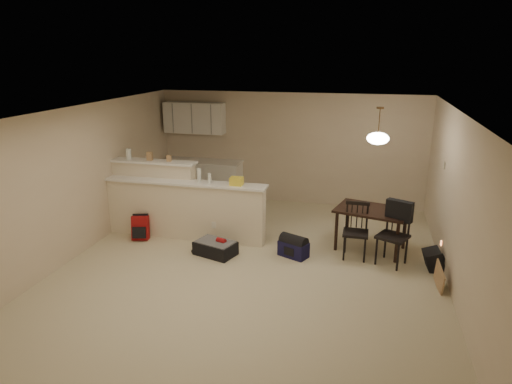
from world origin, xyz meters
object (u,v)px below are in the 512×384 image
(dining_chair_far, at_px, (393,235))
(red_backpack, at_px, (140,228))
(dining_table, at_px, (372,214))
(suitcase, at_px, (215,248))
(pendant_lamp, at_px, (378,138))
(black_daypack, at_px, (434,260))
(dining_chair_near, at_px, (356,231))
(navy_duffel, at_px, (293,249))

(dining_chair_far, distance_m, red_backpack, 4.49)
(dining_table, relative_size, dining_chair_far, 1.32)
(dining_table, bearing_deg, suitcase, -147.00)
(pendant_lamp, bearing_deg, red_backpack, -172.50)
(dining_table, height_order, suitcase, dining_table)
(dining_table, distance_m, suitcase, 2.77)
(dining_table, xyz_separation_m, black_daypack, (1.00, -0.55, -0.50))
(pendant_lamp, height_order, suitcase, pendant_lamp)
(dining_table, relative_size, black_daypack, 3.79)
(red_backpack, height_order, black_daypack, red_backpack)
(dining_chair_near, xyz_separation_m, suitcase, (-2.32, -0.45, -0.36))
(red_backpack, bearing_deg, dining_chair_near, -12.47)
(dining_chair_near, bearing_deg, dining_table, 59.39)
(dining_chair_far, relative_size, navy_duffel, 2.11)
(dining_table, bearing_deg, dining_chair_far, -42.50)
(dining_table, bearing_deg, black_daypack, -14.15)
(dining_chair_far, distance_m, suitcase, 2.96)
(pendant_lamp, xyz_separation_m, suitcase, (-2.57, -0.86, -1.88))
(pendant_lamp, relative_size, dining_chair_near, 0.65)
(navy_duffel, distance_m, black_daypack, 2.26)
(dining_chair_near, bearing_deg, red_backpack, -177.65)
(pendant_lamp, bearing_deg, navy_duffel, -153.97)
(red_backpack, bearing_deg, pendant_lamp, -6.90)
(suitcase, height_order, black_daypack, black_daypack)
(navy_duffel, relative_size, black_daypack, 1.36)
(dining_table, relative_size, navy_duffel, 2.78)
(black_daypack, bearing_deg, pendant_lamp, 56.71)
(dining_chair_near, relative_size, navy_duffel, 1.94)
(suitcase, height_order, navy_duffel, navy_duffel)
(red_backpack, bearing_deg, dining_table, -6.90)
(navy_duffel, height_order, black_daypack, black_daypack)
(dining_table, relative_size, red_backpack, 3.03)
(pendant_lamp, bearing_deg, dining_table, -161.57)
(black_daypack, bearing_deg, red_backpack, 85.39)
(dining_table, distance_m, pendant_lamp, 1.33)
(dining_chair_far, bearing_deg, suitcase, -148.14)
(suitcase, height_order, red_backpack, red_backpack)
(dining_chair_far, relative_size, black_daypack, 2.87)
(red_backpack, xyz_separation_m, navy_duffel, (2.88, -0.07, -0.09))
(dining_chair_near, xyz_separation_m, red_backpack, (-3.89, -0.13, -0.25))
(dining_table, distance_m, dining_chair_far, 0.64)
(suitcase, relative_size, red_backpack, 1.50)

